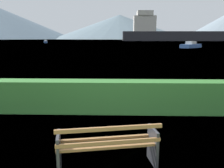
{
  "coord_description": "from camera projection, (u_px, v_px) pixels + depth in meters",
  "views": [
    {
      "loc": [
        0.21,
        -3.94,
        2.27
      ],
      "look_at": [
        0.0,
        2.89,
        0.95
      ],
      "focal_mm": 38.25,
      "sensor_mm": 36.0,
      "label": 1
    }
  ],
  "objects": [
    {
      "name": "park_bench",
      "position": [
        108.0,
        145.0,
        4.16
      ],
      "size": [
        1.84,
        0.89,
        0.87
      ],
      "color": "olive",
      "rests_on": "ground_plane"
    },
    {
      "name": "fishing_boat_near",
      "position": [
        191.0,
        45.0,
        56.58
      ],
      "size": [
        6.42,
        7.04,
        1.54
      ],
      "color": "#335693",
      "rests_on": "water_surface"
    },
    {
      "name": "water_surface",
      "position": [
        119.0,
        40.0,
        307.91
      ],
      "size": [
        620.0,
        620.0,
        0.0
      ],
      "primitive_type": "plane",
      "color": "#6B8EA3",
      "rests_on": "ground_plane"
    },
    {
      "name": "sailboat_mid",
      "position": [
        134.0,
        40.0,
        234.21
      ],
      "size": [
        7.93,
        3.5,
        1.82
      ],
      "color": "#335693",
      "rests_on": "water_surface"
    },
    {
      "name": "tender_far",
      "position": [
        46.0,
        42.0,
        113.59
      ],
      "size": [
        3.03,
        5.05,
        1.48
      ],
      "color": "#335693",
      "rests_on": "water_surface"
    },
    {
      "name": "ground_plane",
      "position": [
        107.0,
        166.0,
        4.3
      ],
      "size": [
        1400.0,
        1400.0,
        0.0
      ],
      "primitive_type": "plane",
      "color": "olive"
    },
    {
      "name": "distant_hills",
      "position": [
        62.0,
        21.0,
        543.65
      ],
      "size": [
        951.37,
        426.65,
        89.36
      ],
      "color": "slate",
      "rests_on": "ground_plane"
    },
    {
      "name": "cargo_ship_large",
      "position": [
        173.0,
        33.0,
        193.77
      ],
      "size": [
        97.25,
        14.67,
        23.66
      ],
      "color": "#232328",
      "rests_on": "water_surface"
    },
    {
      "name": "hedge_row",
      "position": [
        112.0,
        97.0,
        7.38
      ],
      "size": [
        9.85,
        0.68,
        0.99
      ],
      "primitive_type": "cube",
      "color": "#387A33",
      "rests_on": "ground_plane"
    }
  ]
}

